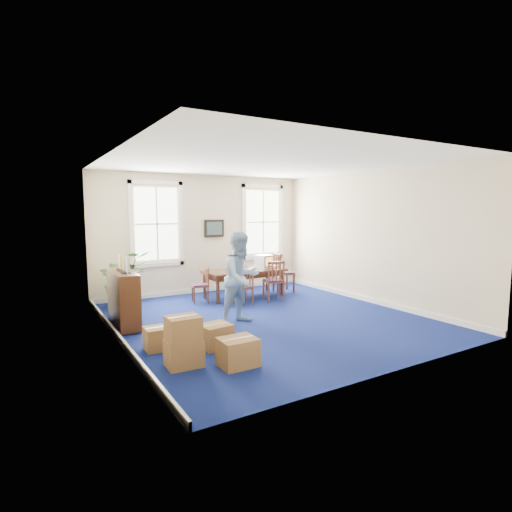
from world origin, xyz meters
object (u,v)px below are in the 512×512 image
credenza (123,299)px  cardboard_boxes (194,336)px  chair_near_left (243,287)px  conference_table (244,283)px  crt_tv (264,261)px  potted_plant (123,279)px  man (241,278)px

credenza → cardboard_boxes: 2.49m
chair_near_left → conference_table: bearing=-121.9°
credenza → cardboard_boxes: credenza is taller
credenza → cardboard_boxes: bearing=-77.5°
conference_table → crt_tv: size_ratio=5.06×
credenza → potted_plant: potted_plant is taller
cardboard_boxes → man: bearing=42.0°
man → credenza: bearing=141.4°
chair_near_left → potted_plant: potted_plant is taller
conference_table → man: (-1.22, -2.08, 0.56)m
potted_plant → conference_table: bearing=-10.2°
conference_table → cardboard_boxes: (-2.83, -3.52, 0.03)m
conference_table → credenza: bearing=-162.4°
potted_plant → cardboard_boxes: 4.06m
cardboard_boxes → crt_tv: bearing=46.0°
man → credenza: 2.33m
conference_table → credenza: 3.48m
crt_tv → cardboard_boxes: (-3.45, -3.57, -0.50)m
cardboard_boxes → chair_near_left: bearing=49.5°
crt_tv → cardboard_boxes: bearing=-151.2°
crt_tv → credenza: 4.10m
credenza → conference_table: bearing=19.8°
chair_near_left → credenza: credenza is taller
chair_near_left → cardboard_boxes: bearing=48.6°
conference_table → chair_near_left: chair_near_left is taller
man → cardboard_boxes: size_ratio=1.35×
chair_near_left → credenza: bearing=6.4°
crt_tv → credenza: size_ratio=0.31×
man → cardboard_boxes: man is taller
conference_table → credenza: size_ratio=1.56×
crt_tv → potted_plant: (-3.57, 0.48, -0.24)m
crt_tv → cardboard_boxes: crt_tv is taller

